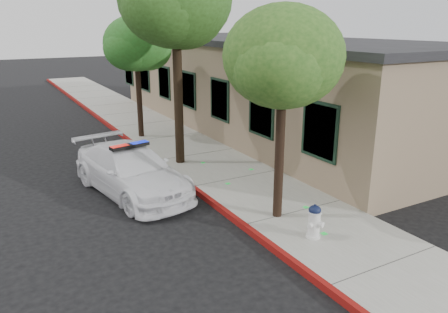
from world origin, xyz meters
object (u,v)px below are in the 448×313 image
(police_car, at_px, (131,170))
(fire_hydrant, at_px, (314,221))
(street_tree_far, at_px, (137,46))
(street_tree_mid, at_px, (175,5))
(street_tree_near, at_px, (284,62))
(clapboard_building, at_px, (264,84))

(police_car, height_order, fire_hydrant, police_car)
(police_car, height_order, street_tree_far, street_tree_far)
(street_tree_mid, bearing_deg, street_tree_near, -86.18)
(fire_hydrant, bearing_deg, police_car, 97.00)
(street_tree_far, bearing_deg, clapboard_building, -6.11)
(police_car, relative_size, street_tree_mid, 0.73)
(clapboard_building, xyz_separation_m, fire_hydrant, (-5.60, -10.34, -1.57))
(street_tree_mid, bearing_deg, clapboard_building, 30.52)
(fire_hydrant, bearing_deg, street_tree_near, 70.15)
(fire_hydrant, bearing_deg, street_tree_far, 71.10)
(clapboard_building, bearing_deg, street_tree_mid, -149.48)
(street_tree_near, distance_m, street_tree_mid, 5.63)
(police_car, xyz_separation_m, street_tree_far, (2.33, 5.87, 3.27))
(clapboard_building, bearing_deg, police_car, -147.77)
(fire_hydrant, distance_m, street_tree_far, 11.50)
(police_car, bearing_deg, clapboard_building, 22.01)
(police_car, xyz_separation_m, street_tree_mid, (2.31, 1.70, 4.77))
(clapboard_building, distance_m, police_car, 9.91)
(fire_hydrant, distance_m, street_tree_near, 3.76)
(clapboard_building, distance_m, fire_hydrant, 11.86)
(fire_hydrant, height_order, street_tree_mid, street_tree_mid)
(police_car, height_order, street_tree_mid, street_tree_mid)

